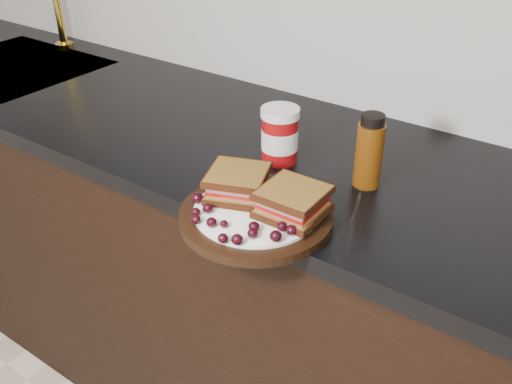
% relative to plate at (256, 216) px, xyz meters
% --- Properties ---
extents(base_cabinets, '(3.96, 0.58, 0.86)m').
position_rel_plate_xyz_m(base_cabinets, '(-0.06, 0.27, -0.48)').
color(base_cabinets, black).
rests_on(base_cabinets, ground_plane).
extents(countertop, '(3.98, 0.60, 0.04)m').
position_rel_plate_xyz_m(countertop, '(-0.06, 0.27, -0.03)').
color(countertop, black).
rests_on(countertop, base_cabinets).
extents(sink, '(0.50, 0.42, 0.16)m').
position_rel_plate_xyz_m(sink, '(-1.11, 0.27, -0.06)').
color(sink, '#B2B2B7').
rests_on(sink, countertop).
extents(faucet, '(0.06, 0.22, 0.28)m').
position_rel_plate_xyz_m(faucet, '(-1.11, 0.47, 0.13)').
color(faucet, gold).
rests_on(faucet, countertop).
extents(plate, '(0.28, 0.28, 0.02)m').
position_rel_plate_xyz_m(plate, '(0.00, 0.00, 0.00)').
color(plate, black).
rests_on(plate, countertop).
extents(sandwich_left, '(0.14, 0.14, 0.05)m').
position_rel_plate_xyz_m(sandwich_left, '(-0.06, 0.02, 0.04)').
color(sandwich_left, brown).
rests_on(sandwich_left, plate).
extents(sandwich_right, '(0.11, 0.11, 0.05)m').
position_rel_plate_xyz_m(sandwich_right, '(0.06, 0.03, 0.04)').
color(sandwich_right, brown).
rests_on(sandwich_right, plate).
extents(grape_0, '(0.02, 0.02, 0.02)m').
position_rel_plate_xyz_m(grape_0, '(-0.10, -0.04, 0.03)').
color(grape_0, black).
rests_on(grape_0, plate).
extents(grape_1, '(0.02, 0.02, 0.02)m').
position_rel_plate_xyz_m(grape_1, '(-0.06, -0.06, 0.02)').
color(grape_1, black).
rests_on(grape_1, plate).
extents(grape_2, '(0.02, 0.02, 0.02)m').
position_rel_plate_xyz_m(grape_2, '(-0.07, -0.08, 0.02)').
color(grape_2, black).
rests_on(grape_2, plate).
extents(grape_3, '(0.02, 0.02, 0.02)m').
position_rel_plate_xyz_m(grape_3, '(-0.06, -0.10, 0.02)').
color(grape_3, black).
rests_on(grape_3, plate).
extents(grape_4, '(0.02, 0.02, 0.02)m').
position_rel_plate_xyz_m(grape_4, '(-0.03, -0.09, 0.02)').
color(grape_4, black).
rests_on(grape_4, plate).
extents(grape_5, '(0.01, 0.01, 0.01)m').
position_rel_plate_xyz_m(grape_5, '(-0.01, -0.08, 0.02)').
color(grape_5, black).
rests_on(grape_5, plate).
extents(grape_6, '(0.02, 0.02, 0.02)m').
position_rel_plate_xyz_m(grape_6, '(0.01, -0.11, 0.02)').
color(grape_6, black).
rests_on(grape_6, plate).
extents(grape_7, '(0.02, 0.02, 0.02)m').
position_rel_plate_xyz_m(grape_7, '(0.04, -0.10, 0.02)').
color(grape_7, black).
rests_on(grape_7, plate).
extents(grape_8, '(0.02, 0.02, 0.02)m').
position_rel_plate_xyz_m(grape_8, '(0.05, -0.07, 0.02)').
color(grape_8, black).
rests_on(grape_8, plate).
extents(grape_9, '(0.02, 0.02, 0.02)m').
position_rel_plate_xyz_m(grape_9, '(0.04, -0.06, 0.02)').
color(grape_9, black).
rests_on(grape_9, plate).
extents(grape_10, '(0.02, 0.02, 0.02)m').
position_rel_plate_xyz_m(grape_10, '(0.08, -0.06, 0.02)').
color(grape_10, black).
rests_on(grape_10, plate).
extents(grape_11, '(0.02, 0.02, 0.02)m').
position_rel_plate_xyz_m(grape_11, '(0.07, -0.03, 0.02)').
color(grape_11, black).
rests_on(grape_11, plate).
extents(grape_12, '(0.02, 0.02, 0.02)m').
position_rel_plate_xyz_m(grape_12, '(0.09, -0.03, 0.02)').
color(grape_12, black).
rests_on(grape_12, plate).
extents(grape_13, '(0.02, 0.02, 0.02)m').
position_rel_plate_xyz_m(grape_13, '(0.10, 0.01, 0.02)').
color(grape_13, black).
rests_on(grape_13, plate).
extents(grape_14, '(0.02, 0.02, 0.02)m').
position_rel_plate_xyz_m(grape_14, '(0.07, 0.03, 0.02)').
color(grape_14, black).
rests_on(grape_14, plate).
extents(grape_15, '(0.02, 0.02, 0.02)m').
position_rel_plate_xyz_m(grape_15, '(0.05, 0.03, 0.02)').
color(grape_15, black).
rests_on(grape_15, plate).
extents(grape_16, '(0.02, 0.02, 0.01)m').
position_rel_plate_xyz_m(grape_16, '(-0.04, 0.05, 0.02)').
color(grape_16, black).
rests_on(grape_16, plate).
extents(grape_17, '(0.02, 0.02, 0.02)m').
position_rel_plate_xyz_m(grape_17, '(-0.05, 0.04, 0.02)').
color(grape_17, black).
rests_on(grape_17, plate).
extents(grape_18, '(0.02, 0.02, 0.02)m').
position_rel_plate_xyz_m(grape_18, '(-0.08, 0.04, 0.02)').
color(grape_18, black).
rests_on(grape_18, plate).
extents(grape_19, '(0.02, 0.02, 0.02)m').
position_rel_plate_xyz_m(grape_19, '(-0.09, 0.02, 0.02)').
color(grape_19, black).
rests_on(grape_19, plate).
extents(grape_20, '(0.02, 0.02, 0.02)m').
position_rel_plate_xyz_m(grape_20, '(-0.06, -0.02, 0.02)').
color(grape_20, black).
rests_on(grape_20, plate).
extents(grape_21, '(0.01, 0.01, 0.01)m').
position_rel_plate_xyz_m(grape_21, '(-0.06, -0.03, 0.02)').
color(grape_21, black).
rests_on(grape_21, plate).
extents(grape_22, '(0.02, 0.02, 0.02)m').
position_rel_plate_xyz_m(grape_22, '(-0.06, 0.03, 0.02)').
color(grape_22, black).
rests_on(grape_22, plate).
extents(grape_23, '(0.02, 0.02, 0.02)m').
position_rel_plate_xyz_m(grape_23, '(-0.08, 0.04, 0.02)').
color(grape_23, black).
rests_on(grape_23, plate).
extents(grape_24, '(0.02, 0.02, 0.01)m').
position_rel_plate_xyz_m(grape_24, '(-0.07, -0.00, 0.02)').
color(grape_24, black).
rests_on(grape_24, plate).
extents(condiment_jar, '(0.11, 0.11, 0.12)m').
position_rel_plate_xyz_m(condiment_jar, '(-0.09, 0.22, 0.05)').
color(condiment_jar, maroon).
rests_on(condiment_jar, countertop).
extents(oil_bottle, '(0.06, 0.06, 0.15)m').
position_rel_plate_xyz_m(oil_bottle, '(0.11, 0.23, 0.07)').
color(oil_bottle, '#542A08').
rests_on(oil_bottle, countertop).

